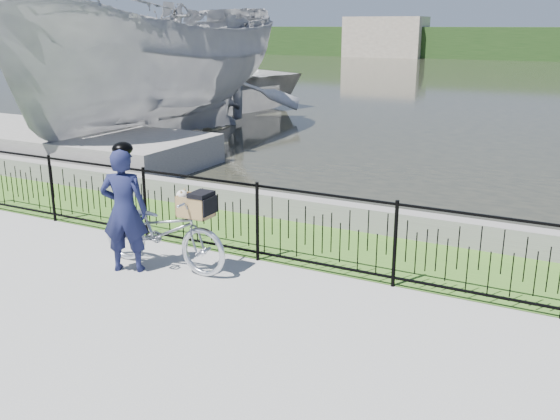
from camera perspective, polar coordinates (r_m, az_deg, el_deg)
The scene contains 11 objects.
ground at distance 7.23m, azimuth -1.42°, elevation -10.00°, with size 120.00×120.00×0.00m, color gray.
grass_strip at distance 9.39m, azimuth 6.32°, elevation -3.62°, with size 60.00×2.00×0.01m, color #406C21.
water at distance 38.90m, azimuth 23.33°, elevation 10.51°, with size 120.00×120.00×0.00m, color #28281E.
quay_wall at distance 10.22m, azimuth 8.41°, elevation -0.85°, with size 60.00×0.30×0.40m, color gray.
fence at distance 8.33m, azimuth 3.91°, elevation -2.05°, with size 14.00×0.06×1.15m, color black, non-canonical shape.
far_building_left at distance 67.07m, azimuth 9.62°, elevation 15.33°, with size 8.00×4.00×4.00m, color #AB9D89.
dock at distance 17.48m, azimuth -21.88°, elevation 5.91°, with size 10.00×3.00×0.70m, color gray.
bicycle_rig at distance 8.66m, azimuth -10.59°, elevation -1.83°, with size 2.01×0.70×1.18m.
cyclist at distance 8.57m, azimuth -14.07°, elevation 0.12°, with size 0.73×0.63×1.77m.
boat_near at distance 17.50m, azimuth -11.52°, elevation 12.84°, with size 4.16×10.87×5.99m.
boat_far at distance 23.95m, azimuth -10.79°, elevation 11.22°, with size 11.57×12.97×2.22m.
Camera 1 is at (3.15, -5.64, 3.24)m, focal length 40.00 mm.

